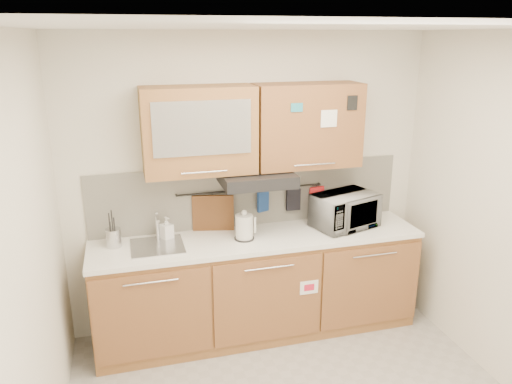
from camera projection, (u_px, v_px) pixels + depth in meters
ceiling at (319, 27)px, 2.64m from camera, size 3.20×3.20×0.00m
wall_back at (249, 184)px, 4.42m from camera, size 3.20×0.00×3.20m
wall_left at (28, 285)px, 2.63m from camera, size 0.00×3.00×3.00m
base_cabinet at (258, 290)px, 4.40m from camera, size 2.80×0.64×0.88m
countertop at (259, 239)px, 4.25m from camera, size 2.82×0.62×0.04m
backsplash at (250, 195)px, 4.43m from camera, size 2.80×0.02×0.56m
upper_cabinets at (254, 128)px, 4.09m from camera, size 1.82×0.37×0.70m
range_hood at (257, 178)px, 4.15m from camera, size 0.60×0.46×0.10m
sink at (157, 246)px, 4.05m from camera, size 0.42×0.40×0.26m
utensil_rail at (251, 190)px, 4.38m from camera, size 1.30×0.02×0.02m
utensil_crock at (113, 237)px, 4.02m from camera, size 0.15×0.15×0.31m
kettle at (244, 228)px, 4.16m from camera, size 0.19×0.17×0.26m
toaster at (348, 218)px, 4.41m from camera, size 0.24×0.16×0.18m
microwave at (345, 210)px, 4.42m from camera, size 0.63×0.52×0.30m
soap_bottle at (167, 228)px, 4.17m from camera, size 0.12×0.12×0.20m
cutting_board at (213, 220)px, 4.35m from camera, size 0.36×0.10×0.44m
oven_mitt at (263, 201)px, 4.43m from camera, size 0.11×0.07×0.19m
dark_pouch at (293, 199)px, 4.50m from camera, size 0.13×0.04×0.20m
pot_holder at (317, 196)px, 4.56m from camera, size 0.14×0.04×0.17m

